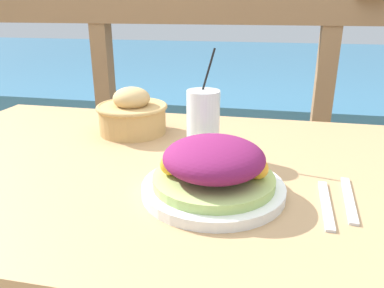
% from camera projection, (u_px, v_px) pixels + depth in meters
% --- Properties ---
extents(patio_table, '(1.29, 0.83, 0.74)m').
position_uv_depth(patio_table, '(155.00, 198.00, 0.89)').
color(patio_table, tan).
rests_on(patio_table, ground_plane).
extents(railing_fence, '(2.80, 0.08, 1.10)m').
position_uv_depth(railing_fence, '(208.00, 83.00, 1.53)').
color(railing_fence, brown).
rests_on(railing_fence, ground_plane).
extents(sea_backdrop, '(12.00, 4.00, 0.55)m').
position_uv_depth(sea_backdrop, '(246.00, 86.00, 4.00)').
color(sea_backdrop, teal).
rests_on(sea_backdrop, ground_plane).
extents(salad_plate, '(0.27, 0.27, 0.11)m').
position_uv_depth(salad_plate, '(214.00, 171.00, 0.70)').
color(salad_plate, white).
rests_on(salad_plate, patio_table).
extents(drink_glass, '(0.08, 0.08, 0.25)m').
position_uv_depth(drink_glass, '(203.00, 123.00, 0.88)').
color(drink_glass, silver).
rests_on(drink_glass, patio_table).
extents(bread_basket, '(0.20, 0.20, 0.13)m').
position_uv_depth(bread_basket, '(132.00, 114.00, 1.05)').
color(bread_basket, tan).
rests_on(bread_basket, patio_table).
extents(fork, '(0.02, 0.18, 0.00)m').
position_uv_depth(fork, '(326.00, 204.00, 0.68)').
color(fork, silver).
rests_on(fork, patio_table).
extents(knife, '(0.03, 0.18, 0.00)m').
position_uv_depth(knife, '(349.00, 199.00, 0.69)').
color(knife, silver).
rests_on(knife, patio_table).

